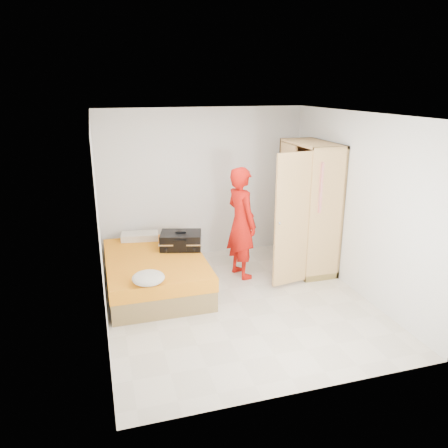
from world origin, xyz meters
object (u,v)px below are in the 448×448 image
object	(u,v)px
suitcase	(181,241)
person	(241,223)
bed	(155,272)
wardrobe	(307,211)
round_cushion	(148,278)

from	to	relation	value
suitcase	person	bearing A→B (deg)	4.12
bed	wardrobe	world-z (taller)	wardrobe
bed	suitcase	xyz separation A→B (m)	(0.45, 0.26, 0.37)
bed	round_cushion	bearing A→B (deg)	-102.61
bed	suitcase	size ratio (longest dim) A/B	2.71
round_cushion	bed	bearing A→B (deg)	77.39
wardrobe	bed	bearing A→B (deg)	-178.89
bed	round_cushion	distance (m)	0.98
round_cushion	person	bearing A→B (deg)	31.57
wardrobe	person	bearing A→B (deg)	178.51
person	wardrobe	bearing A→B (deg)	-105.53
person	bed	bearing A→B (deg)	79.17
wardrobe	suitcase	world-z (taller)	wardrobe
wardrobe	round_cushion	bearing A→B (deg)	-160.71
bed	round_cushion	size ratio (longest dim) A/B	4.79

